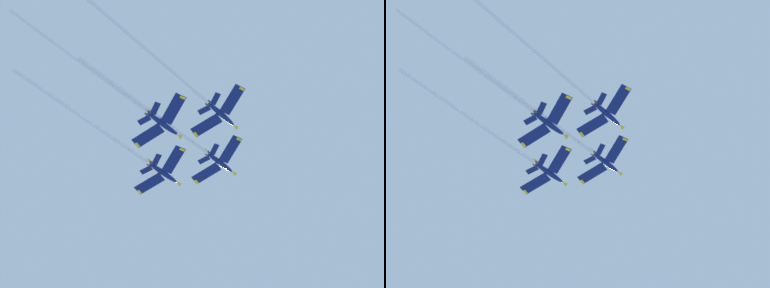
% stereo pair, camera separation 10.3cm
% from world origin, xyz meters
% --- Properties ---
extents(jet_lead, '(40.92, 45.23, 24.69)m').
position_xyz_m(jet_lead, '(-4.31, 2.27, 145.49)').
color(jet_lead, navy).
extents(jet_left_wing, '(39.46, 44.42, 23.83)m').
position_xyz_m(jet_left_wing, '(12.54, 1.78, 142.05)').
color(jet_left_wing, navy).
extents(jet_right_wing, '(38.03, 42.85, 23.00)m').
position_xyz_m(jet_right_wing, '(-6.64, 18.08, 141.31)').
color(jet_right_wing, navy).
extents(jet_slot, '(37.84, 41.76, 22.31)m').
position_xyz_m(jet_slot, '(7.53, 14.91, 137.99)').
color(jet_slot, navy).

